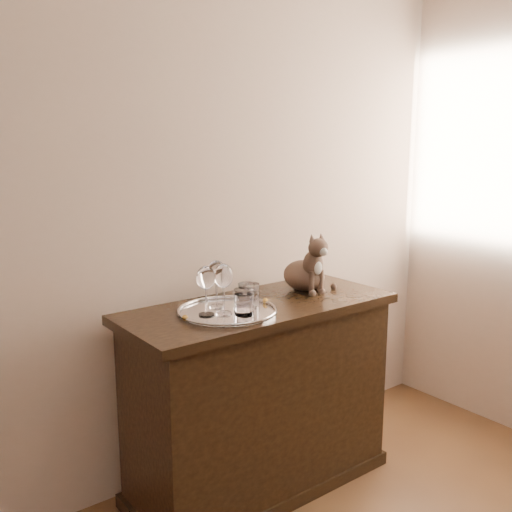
{
  "coord_description": "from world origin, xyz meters",
  "views": [
    {
      "loc": [
        -0.83,
        0.1,
        1.52
      ],
      "look_at": [
        0.59,
        1.95,
        1.06
      ],
      "focal_mm": 40.0,
      "sensor_mm": 36.0,
      "label": 1
    }
  ],
  "objects_px": {
    "sideboard": "(260,397)",
    "wine_glass_d": "(224,289)",
    "tumbler_c": "(249,296)",
    "cat": "(304,261)",
    "wine_glass_c": "(206,291)",
    "wine_glass_b": "(217,284)",
    "tumbler_a": "(244,301)",
    "tumbler_b": "(244,305)",
    "tray": "(227,312)"
  },
  "relations": [
    {
      "from": "sideboard",
      "to": "wine_glass_d",
      "type": "distance_m",
      "value": 0.58
    },
    {
      "from": "tumbler_c",
      "to": "cat",
      "type": "xyz_separation_m",
      "value": [
        0.39,
        0.1,
        0.08
      ]
    },
    {
      "from": "tumbler_c",
      "to": "wine_glass_c",
      "type": "bearing_deg",
      "value": 175.47
    },
    {
      "from": "wine_glass_b",
      "to": "cat",
      "type": "xyz_separation_m",
      "value": [
        0.49,
        0.01,
        0.03
      ]
    },
    {
      "from": "sideboard",
      "to": "wine_glass_b",
      "type": "height_order",
      "value": "wine_glass_b"
    },
    {
      "from": "wine_glass_d",
      "to": "tumbler_a",
      "type": "height_order",
      "value": "wine_glass_d"
    },
    {
      "from": "wine_glass_c",
      "to": "wine_glass_d",
      "type": "height_order",
      "value": "wine_glass_d"
    },
    {
      "from": "tumbler_a",
      "to": "wine_glass_d",
      "type": "bearing_deg",
      "value": 159.83
    },
    {
      "from": "sideboard",
      "to": "tumbler_b",
      "type": "relative_size",
      "value": 14.23
    },
    {
      "from": "sideboard",
      "to": "tray",
      "type": "relative_size",
      "value": 3.0
    },
    {
      "from": "wine_glass_d",
      "to": "tumbler_b",
      "type": "relative_size",
      "value": 2.41
    },
    {
      "from": "tray",
      "to": "tumbler_c",
      "type": "distance_m",
      "value": 0.11
    },
    {
      "from": "wine_glass_b",
      "to": "tumbler_c",
      "type": "bearing_deg",
      "value": -40.63
    },
    {
      "from": "tray",
      "to": "tumbler_c",
      "type": "bearing_deg",
      "value": -4.07
    },
    {
      "from": "sideboard",
      "to": "cat",
      "type": "xyz_separation_m",
      "value": [
        0.3,
        0.06,
        0.56
      ]
    },
    {
      "from": "wine_glass_b",
      "to": "tray",
      "type": "bearing_deg",
      "value": -91.2
    },
    {
      "from": "sideboard",
      "to": "tray",
      "type": "xyz_separation_m",
      "value": [
        -0.19,
        -0.03,
        0.43
      ]
    },
    {
      "from": "sideboard",
      "to": "wine_glass_c",
      "type": "xyz_separation_m",
      "value": [
        -0.28,
        -0.02,
        0.53
      ]
    },
    {
      "from": "wine_glass_b",
      "to": "tumbler_a",
      "type": "height_order",
      "value": "wine_glass_b"
    },
    {
      "from": "tray",
      "to": "tumbler_b",
      "type": "height_order",
      "value": "tumbler_b"
    },
    {
      "from": "sideboard",
      "to": "tumbler_a",
      "type": "xyz_separation_m",
      "value": [
        -0.14,
        -0.08,
        0.48
      ]
    },
    {
      "from": "sideboard",
      "to": "wine_glass_c",
      "type": "distance_m",
      "value": 0.6
    },
    {
      "from": "tumbler_a",
      "to": "sideboard",
      "type": "bearing_deg",
      "value": 29.12
    },
    {
      "from": "tray",
      "to": "wine_glass_c",
      "type": "xyz_separation_m",
      "value": [
        -0.09,
        0.01,
        0.1
      ]
    },
    {
      "from": "sideboard",
      "to": "wine_glass_b",
      "type": "xyz_separation_m",
      "value": [
        -0.19,
        0.05,
        0.53
      ]
    },
    {
      "from": "wine_glass_c",
      "to": "tumbler_a",
      "type": "relative_size",
      "value": 2.12
    },
    {
      "from": "tumbler_b",
      "to": "tumbler_c",
      "type": "distance_m",
      "value": 0.11
    },
    {
      "from": "tumbler_a",
      "to": "tumbler_c",
      "type": "height_order",
      "value": "tumbler_c"
    },
    {
      "from": "sideboard",
      "to": "cat",
      "type": "height_order",
      "value": "cat"
    },
    {
      "from": "wine_glass_c",
      "to": "wine_glass_b",
      "type": "bearing_deg",
      "value": 36.4
    },
    {
      "from": "tumbler_a",
      "to": "wine_glass_c",
      "type": "bearing_deg",
      "value": 158.35
    },
    {
      "from": "wine_glass_b",
      "to": "wine_glass_d",
      "type": "relative_size",
      "value": 0.97
    },
    {
      "from": "cat",
      "to": "tumbler_c",
      "type": "bearing_deg",
      "value": -158.88
    },
    {
      "from": "wine_glass_b",
      "to": "wine_glass_c",
      "type": "xyz_separation_m",
      "value": [
        -0.1,
        -0.07,
        0.0
      ]
    },
    {
      "from": "wine_glass_b",
      "to": "cat",
      "type": "distance_m",
      "value": 0.49
    },
    {
      "from": "tray",
      "to": "wine_glass_b",
      "type": "relative_size",
      "value": 2.04
    },
    {
      "from": "tray",
      "to": "cat",
      "type": "distance_m",
      "value": 0.52
    },
    {
      "from": "wine_glass_b",
      "to": "tumbler_c",
      "type": "distance_m",
      "value": 0.14
    },
    {
      "from": "sideboard",
      "to": "tumbler_a",
      "type": "bearing_deg",
      "value": -150.88
    },
    {
      "from": "wine_glass_b",
      "to": "cat",
      "type": "bearing_deg",
      "value": 1.21
    },
    {
      "from": "wine_glass_b",
      "to": "tumbler_a",
      "type": "bearing_deg",
      "value": -69.84
    },
    {
      "from": "sideboard",
      "to": "tray",
      "type": "height_order",
      "value": "tray"
    },
    {
      "from": "sideboard",
      "to": "wine_glass_b",
      "type": "relative_size",
      "value": 6.11
    },
    {
      "from": "tumbler_b",
      "to": "sideboard",
      "type": "bearing_deg",
      "value": 34.73
    },
    {
      "from": "tray",
      "to": "cat",
      "type": "xyz_separation_m",
      "value": [
        0.49,
        0.09,
        0.13
      ]
    },
    {
      "from": "tray",
      "to": "wine_glass_d",
      "type": "height_order",
      "value": "wine_glass_d"
    },
    {
      "from": "wine_glass_b",
      "to": "tumbler_a",
      "type": "relative_size",
      "value": 2.11
    },
    {
      "from": "wine_glass_c",
      "to": "tumbler_c",
      "type": "height_order",
      "value": "wine_glass_c"
    },
    {
      "from": "wine_glass_d",
      "to": "tumbler_b",
      "type": "xyz_separation_m",
      "value": [
        0.05,
        -0.06,
        -0.06
      ]
    },
    {
      "from": "wine_glass_b",
      "to": "tumbler_c",
      "type": "xyz_separation_m",
      "value": [
        0.1,
        -0.09,
        -0.05
      ]
    }
  ]
}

